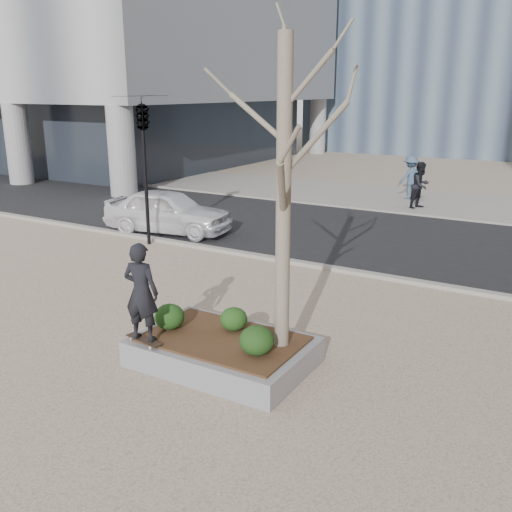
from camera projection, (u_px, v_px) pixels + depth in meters
The scene contains 15 objects.
ground at pixel (178, 351), 10.57m from camera, with size 120.00×120.00×0.00m, color tan.
street at pixel (365, 236), 18.85m from camera, with size 60.00×8.00×0.02m, color black.
far_sidewalk at pixel (421, 201), 24.64m from camera, with size 60.00×6.00×0.02m, color gray.
planter at pixel (223, 352), 10.02m from camera, with size 3.00×2.00×0.45m, color gray.
planter_mulch at pixel (223, 339), 9.95m from camera, with size 2.70×1.70×0.04m, color #382314.
sycamore_tree at pixel (284, 148), 8.78m from camera, with size 2.80×2.80×6.60m, color gray, non-canonical shape.
shrub_left at pixel (169, 317), 10.26m from camera, with size 0.55×0.55×0.46m, color #173310.
shrub_middle at pixel (234, 319), 10.21m from camera, with size 0.49×0.49×0.42m, color #193812.
shrub_right at pixel (257, 340), 9.26m from camera, with size 0.57×0.57×0.49m, color black.
skateboard at pixel (144, 341), 9.82m from camera, with size 0.78×0.20×0.07m, color black, non-canonical shape.
skateboarder at pixel (141, 292), 9.57m from camera, with size 0.63×0.41×1.72m, color black.
police_car at pixel (168, 211), 19.01m from camera, with size 1.73×4.30×1.47m, color white.
pedestrian_a at pixel (421, 185), 22.93m from camera, with size 0.91×0.71×1.86m, color black.
pedestrian_b at pixel (410, 177), 24.88m from camera, with size 1.21×0.70×1.88m, color #3C516C.
traffic_light_near at pixel (145, 172), 17.24m from camera, with size 0.60×2.48×4.50m, color black, non-canonical shape.
Camera 1 is at (6.12, -7.59, 4.66)m, focal length 40.00 mm.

